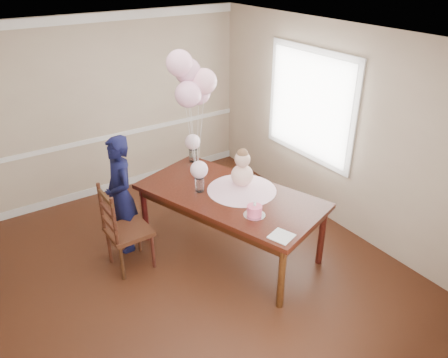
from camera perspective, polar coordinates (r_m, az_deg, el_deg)
floor at (r=5.41m, az=-4.20°, el=-11.91°), size 4.50×5.00×0.00m
ceiling at (r=4.23m, az=-5.50°, el=17.47°), size 4.50×5.00×0.02m
wall_back at (r=6.81m, az=-15.32°, el=8.84°), size 4.50×0.02×2.70m
wall_front at (r=3.12m, az=19.62°, el=-16.63°), size 4.50×0.02×2.70m
wall_right at (r=5.98m, az=14.45°, el=6.34°), size 0.02×5.00×2.70m
chair_rail_trim at (r=6.95m, az=-14.83°, el=5.32°), size 4.50×0.02×0.07m
crown_molding at (r=6.52m, az=-16.75°, el=19.49°), size 4.50×0.02×0.12m
baseboard_trim at (r=7.30m, az=-14.04°, el=-0.77°), size 4.50×0.02×0.12m
window_frame at (r=6.22m, az=11.15°, el=9.49°), size 0.02×1.66×1.56m
window_blinds at (r=6.21m, az=11.03°, el=9.47°), size 0.01×1.50×1.40m
dining_table_top at (r=5.28m, az=0.78°, el=-2.21°), size 1.78×2.48×0.06m
table_apron at (r=5.32m, az=0.77°, el=-2.99°), size 1.64×2.34×0.11m
table_leg_fl at (r=4.74m, az=7.52°, el=-12.67°), size 0.10×0.10×0.78m
table_leg_fr at (r=5.42m, az=12.62°, el=-7.33°), size 0.10×0.10×0.78m
table_leg_bl at (r=5.80m, az=-10.28°, el=-4.52°), size 0.10×0.10×0.78m
table_leg_br at (r=6.37m, az=-4.16°, el=-0.98°), size 0.10×0.10×0.78m
baby_skirt at (r=5.33m, az=2.34°, el=-0.89°), size 1.08×1.08×0.11m
baby_torso at (r=5.26m, az=2.37°, el=0.50°), size 0.27×0.27×0.27m
baby_head at (r=5.16m, az=2.42°, el=2.60°), size 0.19×0.19×0.19m
baby_hair at (r=5.14m, az=2.43°, el=3.28°), size 0.13×0.13×0.13m
cake_platter at (r=4.86m, az=3.98°, el=-4.72°), size 0.31×0.31×0.01m
birthday_cake at (r=4.83m, az=4.01°, el=-4.12°), size 0.21×0.21×0.11m
cake_flower_a at (r=4.79m, az=4.03°, el=-3.38°), size 0.03×0.03×0.03m
cake_flower_b at (r=4.82m, az=4.03°, el=-3.13°), size 0.03×0.03×0.03m
rose_vase_near at (r=5.29m, az=-3.22°, el=-0.72°), size 0.14×0.14×0.18m
roses_near at (r=5.20m, az=-3.28°, el=1.23°), size 0.21×0.21×0.21m
rose_vase_far at (r=6.05m, az=-4.05°, el=3.10°), size 0.14×0.14×0.18m
roses_far at (r=5.97m, az=-4.11°, el=4.86°), size 0.21×0.21×0.21m
napkin at (r=4.55m, az=7.52°, el=-7.42°), size 0.28×0.28×0.01m
balloon_weight at (r=5.67m, az=-3.54°, el=0.47°), size 0.06×0.06×0.02m
balloon_a at (r=5.18m, az=-4.71°, el=10.97°), size 0.31×0.31×0.31m
balloon_b at (r=5.28m, az=-2.64°, el=12.61°), size 0.31×0.31×0.31m
balloon_c at (r=5.29m, az=-4.75°, el=13.84°), size 0.31×0.31×0.31m
balloon_d at (r=5.20m, az=-5.84°, el=14.81°), size 0.31×0.31×0.31m
balloon_e at (r=5.45m, az=-3.42°, el=11.26°), size 0.31×0.31×0.31m
balloon_ribbon_a at (r=5.44m, az=-4.06°, el=4.66°), size 0.10×0.04×0.94m
balloon_ribbon_b at (r=5.48m, az=-3.09°, el=5.50°), size 0.13×0.02×1.05m
balloon_ribbon_c at (r=5.48m, az=-4.08°, el=6.10°), size 0.02×0.11×1.16m
balloon_ribbon_d at (r=5.42m, az=-4.58°, el=6.50°), size 0.13×0.08×1.27m
balloon_ribbon_e at (r=5.57m, az=-3.46°, el=4.96°), size 0.13×0.13×0.87m
dining_chair_seat at (r=5.33m, az=-12.34°, el=-6.67°), size 0.49×0.49×0.05m
chair_leg_fl at (r=5.27m, az=-13.16°, el=-10.64°), size 0.04×0.04×0.47m
chair_leg_fr at (r=5.39m, az=-9.28°, el=-9.28°), size 0.04×0.04×0.47m
chair_leg_bl at (r=5.58m, az=-14.76°, el=-8.48°), size 0.04×0.04×0.47m
chair_leg_br at (r=5.68m, az=-11.06°, el=-7.26°), size 0.04×0.04×0.47m
chair_back_post_l at (r=4.94m, az=-14.11°, el=-5.48°), size 0.04×0.04×0.61m
chair_back_post_r at (r=5.26m, az=-15.72°, el=-3.49°), size 0.04×0.04×0.61m
chair_slat_low at (r=5.17m, az=-14.77°, el=-5.69°), size 0.04×0.44×0.05m
chair_slat_mid at (r=5.08m, az=-15.00°, el=-4.04°), size 0.04×0.44×0.05m
chair_slat_top at (r=4.99m, az=-15.24°, el=-2.33°), size 0.04×0.44×0.05m
woman at (r=5.54m, az=-13.35°, el=-2.03°), size 0.39×0.57×1.53m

